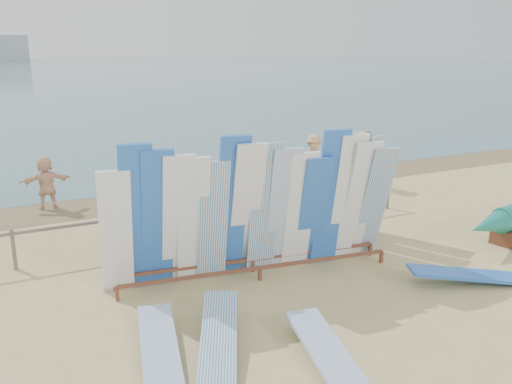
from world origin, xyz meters
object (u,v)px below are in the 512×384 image
beachgoer_extra_0 (361,159)px  beachgoer_10 (366,159)px  flat_board_b (333,371)px  flat_board_e (219,354)px  beach_chair_left (157,226)px  main_surfboard_rack (256,213)px  side_surfboard_rack (342,192)px  beachgoer_8 (294,181)px  flat_board_d (475,284)px  beach_chair_right (215,213)px  beachgoer_4 (182,188)px  beachgoer_9 (313,159)px  beachgoer_11 (46,183)px  stroller (290,200)px  flat_board_a (160,359)px  vendor_table (353,226)px

beachgoer_extra_0 → beachgoer_10: 0.22m
beachgoer_extra_0 → flat_board_b: bearing=-39.9°
flat_board_e → beach_chair_left: 5.70m
main_surfboard_rack → side_surfboard_rack: bearing=26.2°
beachgoer_extra_0 → beachgoer_8: bearing=-69.4°
beachgoer_8 → flat_board_d: bearing=-14.6°
flat_board_b → beach_chair_right: (1.13, 7.24, 0.24)m
beachgoer_4 → beachgoer_9: 5.52m
flat_board_b → beachgoer_11: (-2.75, 10.59, 0.78)m
side_surfboard_rack → beach_chair_right: size_ratio=3.31×
beachgoer_11 → beach_chair_right: bearing=137.5°
beach_chair_left → stroller: (3.82, -0.02, 0.18)m
flat_board_a → beachgoer_4: (2.68, 6.67, 0.82)m
vendor_table → beachgoer_10: (3.59, 4.19, 0.58)m
flat_board_e → beach_chair_left: (0.71, 5.65, 0.27)m
flat_board_b → beachgoer_9: size_ratio=1.58×
flat_board_b → beachgoer_10: size_ratio=1.45×
beachgoer_4 → beachgoer_10: 6.72m
flat_board_b → beachgoer_11: beachgoer_11 is taller
vendor_table → beachgoer_8: bearing=66.3°
beachgoer_extra_0 → beach_chair_right: bearing=-77.8°
beachgoer_11 → beachgoer_8: bearing=150.6°
beachgoer_4 → stroller: bearing=-81.6°
beach_chair_left → beach_chair_right: (1.74, 0.43, -0.03)m
flat_board_e → flat_board_d: flat_board_e is taller
beach_chair_right → beachgoer_10: bearing=-25.4°
beachgoer_9 → beachgoer_11: beachgoer_9 is taller
flat_board_d → vendor_table: bearing=34.7°
beach_chair_left → beachgoer_extra_0: beachgoer_extra_0 is taller
beachgoer_4 → beachgoer_extra_0: bearing=-51.6°
beachgoer_extra_0 → beachgoer_8: beachgoer_extra_0 is taller
beachgoer_8 → side_surfboard_rack: bearing=-27.6°
beachgoer_8 → vendor_table: bearing=-20.6°
flat_board_d → beach_chair_left: beach_chair_left is taller
beach_chair_left → beachgoer_4: beachgoer_4 is taller
beachgoer_extra_0 → stroller: bearing=-65.4°
main_surfboard_rack → beachgoer_extra_0: main_surfboard_rack is taller
beachgoer_11 → beachgoer_10: size_ratio=0.83×
vendor_table → beachgoer_9: beachgoer_9 is taller
beach_chair_right → flat_board_b: bearing=-137.0°
beachgoer_9 → beachgoer_10: size_ratio=0.92×
beachgoer_10 → side_surfboard_rack: bearing=-55.7°
side_surfboard_rack → flat_board_a: (-5.44, -3.05, -1.24)m
flat_board_d → flat_board_e: bearing=114.0°
flat_board_d → beachgoer_9: beachgoer_9 is taller
beach_chair_right → main_surfboard_rack: bearing=-137.5°
side_surfboard_rack → flat_board_b: (-3.28, -4.48, -1.24)m
stroller → beach_chair_right: bearing=171.6°
beach_chair_left → flat_board_b: bearing=-72.8°
stroller → beachgoer_11: beachgoer_11 is taller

